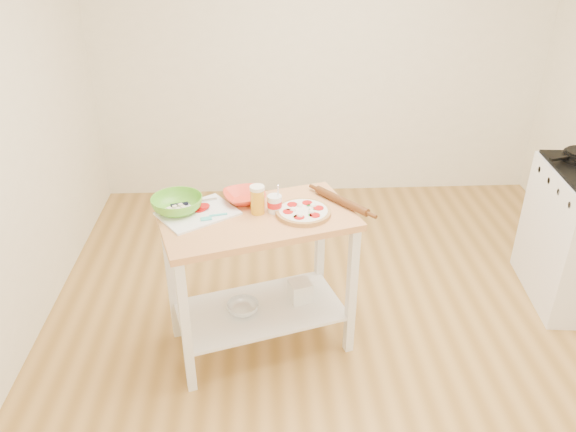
% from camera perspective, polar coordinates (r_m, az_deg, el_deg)
% --- Properties ---
extents(room_shell, '(4.04, 4.54, 2.74)m').
position_cam_1_polar(room_shell, '(2.90, 8.19, 7.35)').
color(room_shell, '#B48542').
rests_on(room_shell, ground).
extents(prep_island, '(1.18, 0.86, 0.90)m').
position_cam_1_polar(prep_island, '(3.24, -2.99, -4.02)').
color(prep_island, tan).
rests_on(prep_island, ground).
extents(pizza, '(0.31, 0.31, 0.05)m').
position_cam_1_polar(pizza, '(3.11, 1.57, 0.44)').
color(pizza, tan).
rests_on(pizza, prep_island).
extents(cutting_board, '(0.50, 0.47, 0.04)m').
position_cam_1_polar(cutting_board, '(3.16, -9.24, 0.32)').
color(cutting_board, white).
rests_on(cutting_board, prep_island).
extents(spatula, '(0.15, 0.08, 0.01)m').
position_cam_1_polar(spatula, '(3.09, -7.66, -0.06)').
color(spatula, '#42CCC8').
rests_on(spatula, cutting_board).
extents(knife, '(0.26, 0.11, 0.01)m').
position_cam_1_polar(knife, '(3.25, -10.18, 1.28)').
color(knife, silver).
rests_on(knife, cutting_board).
extents(orange_bowl, '(0.30, 0.30, 0.06)m').
position_cam_1_polar(orange_bowl, '(3.26, -4.44, 1.96)').
color(orange_bowl, red).
rests_on(orange_bowl, prep_island).
extents(green_bowl, '(0.32, 0.32, 0.09)m').
position_cam_1_polar(green_bowl, '(3.19, -11.20, 1.15)').
color(green_bowl, '#5EB52C').
rests_on(green_bowl, prep_island).
extents(beer_pint, '(0.08, 0.08, 0.16)m').
position_cam_1_polar(beer_pint, '(3.10, -3.13, 1.68)').
color(beer_pint, gold).
rests_on(beer_pint, prep_island).
extents(yogurt_tub, '(0.08, 0.08, 0.18)m').
position_cam_1_polar(yogurt_tub, '(3.13, -1.37, 1.26)').
color(yogurt_tub, white).
rests_on(yogurt_tub, prep_island).
extents(rolling_pin, '(0.28, 0.34, 0.05)m').
position_cam_1_polar(rolling_pin, '(3.23, 5.46, 1.51)').
color(rolling_pin, '#5D3215').
rests_on(rolling_pin, prep_island).
extents(shelf_glass_bowl, '(0.24, 0.24, 0.06)m').
position_cam_1_polar(shelf_glass_bowl, '(3.42, -4.60, -9.28)').
color(shelf_glass_bowl, silver).
rests_on(shelf_glass_bowl, prep_island).
extents(shelf_bin, '(0.16, 0.16, 0.13)m').
position_cam_1_polar(shelf_bin, '(3.49, 1.22, -7.60)').
color(shelf_bin, white).
rests_on(shelf_bin, prep_island).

